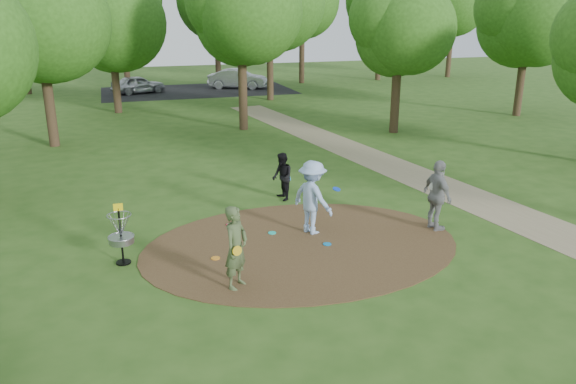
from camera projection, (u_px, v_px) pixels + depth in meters
name	position (u px, v px, depth m)	size (l,w,h in m)	color
ground	(302.00, 245.00, 14.71)	(100.00, 100.00, 0.00)	#2D5119
dirt_clearing	(302.00, 245.00, 14.71)	(8.40, 8.40, 0.02)	#47301C
footpath	(469.00, 198.00, 18.39)	(2.00, 40.00, 0.01)	#8C7A5B
parking_lot	(198.00, 91.00, 42.45)	(14.00, 8.00, 0.01)	black
player_observer_with_disc	(236.00, 248.00, 12.23)	(0.81, 0.82, 1.90)	#465732
player_throwing_with_disc	(312.00, 198.00, 15.23)	(1.50, 1.53, 2.05)	#9AB7E5
player_walking_with_disc	(282.00, 177.00, 17.99)	(0.62, 0.78, 1.55)	black
player_waiting_with_disc	(437.00, 196.00, 15.46)	(0.55, 1.20, 2.00)	gray
disc_ground_cyan	(272.00, 233.00, 15.46)	(0.22, 0.22, 0.02)	#19CEBB
disc_ground_blue	(327.00, 244.00, 14.72)	(0.22, 0.22, 0.02)	#0B78C1
disc_ground_red	(230.00, 225.00, 16.02)	(0.22, 0.22, 0.02)	#BC1234
car_left	(138.00, 84.00, 40.86)	(1.53, 3.80, 1.29)	#A7AAAF
car_right	(238.00, 79.00, 43.32)	(1.57, 4.50, 1.48)	#A3A4AA
disc_ground_orange	(215.00, 258.00, 13.89)	(0.22, 0.22, 0.02)	orange
disc_golf_basket	(120.00, 230.00, 13.41)	(0.63, 0.63, 1.54)	black
tree_ring	(270.00, 29.00, 21.79)	(36.90, 45.86, 9.22)	#332316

